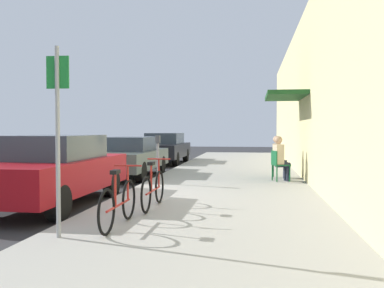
# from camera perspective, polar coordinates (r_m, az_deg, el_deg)

# --- Properties ---
(ground_plane) EXTENTS (60.00, 60.00, 0.00)m
(ground_plane) POSITION_cam_1_polar(r_m,az_deg,el_deg) (9.77, -9.86, -7.45)
(ground_plane) COLOR #2D2D30
(sidewalk_slab) EXTENTS (4.50, 32.00, 0.12)m
(sidewalk_slab) POSITION_cam_1_polar(r_m,az_deg,el_deg) (11.28, 4.38, -5.85)
(sidewalk_slab) COLOR #9E9B93
(sidewalk_slab) RESTS_ON ground_plane
(building_facade) EXTENTS (1.40, 32.00, 5.12)m
(building_facade) POSITION_cam_1_polar(r_m,az_deg,el_deg) (11.32, 16.69, 6.78)
(building_facade) COLOR beige
(building_facade) RESTS_ON ground_plane
(parked_car_0) EXTENTS (1.80, 4.40, 1.48)m
(parked_car_0) POSITION_cam_1_polar(r_m,az_deg,el_deg) (9.17, -18.42, -3.35)
(parked_car_0) COLOR maroon
(parked_car_0) RESTS_ON ground_plane
(parked_car_1) EXTENTS (1.80, 4.40, 1.35)m
(parked_car_1) POSITION_cam_1_polar(r_m,az_deg,el_deg) (14.13, -8.62, -1.65)
(parked_car_1) COLOR #47514C
(parked_car_1) RESTS_ON ground_plane
(parked_car_2) EXTENTS (1.80, 4.40, 1.44)m
(parked_car_2) POSITION_cam_1_polar(r_m,az_deg,el_deg) (19.60, -3.78, -0.53)
(parked_car_2) COLOR black
(parked_car_2) RESTS_ON ground_plane
(parking_meter) EXTENTS (0.12, 0.10, 1.32)m
(parking_meter) POSITION_cam_1_polar(r_m,az_deg,el_deg) (11.41, -4.69, -1.59)
(parking_meter) COLOR slate
(parking_meter) RESTS_ON sidewalk_slab
(street_sign) EXTENTS (0.32, 0.06, 2.60)m
(street_sign) POSITION_cam_1_polar(r_m,az_deg,el_deg) (5.94, -17.88, 2.33)
(street_sign) COLOR gray
(street_sign) RESTS_ON sidewalk_slab
(bicycle_0) EXTENTS (0.46, 1.71, 0.90)m
(bicycle_0) POSITION_cam_1_polar(r_m,az_deg,el_deg) (6.47, -9.99, -7.97)
(bicycle_0) COLOR black
(bicycle_0) RESTS_ON sidewalk_slab
(bicycle_1) EXTENTS (0.46, 1.71, 0.90)m
(bicycle_1) POSITION_cam_1_polar(r_m,az_deg,el_deg) (7.93, -5.32, -6.12)
(bicycle_1) COLOR black
(bicycle_1) RESTS_ON sidewalk_slab
(cafe_chair_0) EXTENTS (0.55, 0.55, 0.87)m
(cafe_chair_0) POSITION_cam_1_polar(r_m,az_deg,el_deg) (12.19, 11.72, -2.63)
(cafe_chair_0) COLOR #14592D
(cafe_chair_0) RESTS_ON sidewalk_slab
(seated_patron_0) EXTENTS (0.50, 0.46, 1.29)m
(seated_patron_0) POSITION_cam_1_polar(r_m,az_deg,el_deg) (12.20, 11.99, -1.73)
(seated_patron_0) COLOR #232838
(seated_patron_0) RESTS_ON sidewalk_slab
(cafe_chair_1) EXTENTS (0.49, 0.49, 0.87)m
(cafe_chair_1) POSITION_cam_1_polar(r_m,az_deg,el_deg) (13.06, 11.48, -2.33)
(cafe_chair_1) COLOR #14592D
(cafe_chair_1) RESTS_ON sidewalk_slab
(seated_patron_1) EXTENTS (0.46, 0.40, 1.29)m
(seated_patron_1) POSITION_cam_1_polar(r_m,az_deg,el_deg) (13.04, 11.75, -1.49)
(seated_patron_1) COLOR #232838
(seated_patron_1) RESTS_ON sidewalk_slab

